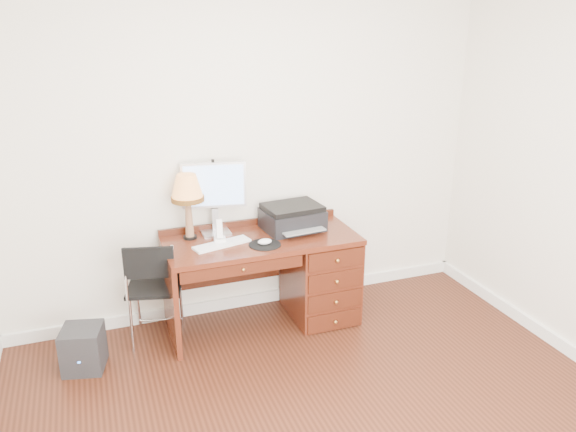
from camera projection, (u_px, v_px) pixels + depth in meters
name	position (u px, v px, depth m)	size (l,w,h in m)	color
room_shell	(296.00, 369.00, 3.91)	(4.00, 4.00, 4.00)	silver
desk	(299.00, 271.00, 4.58)	(1.50, 0.67, 0.75)	#552012
monitor	(213.00, 189.00, 4.35)	(0.50, 0.20, 0.57)	silver
keyboard	(222.00, 244.00, 4.22)	(0.44, 0.13, 0.02)	white
mouse_pad	(265.00, 243.00, 4.22)	(0.24, 0.24, 0.05)	black
printer	(292.00, 217.00, 4.52)	(0.49, 0.40, 0.20)	black
leg_lamp	(187.00, 192.00, 4.23)	(0.25, 0.25, 0.51)	black
phone	(220.00, 236.00, 4.26)	(0.10, 0.10, 0.18)	white
pen_cup	(279.00, 222.00, 4.55)	(0.08, 0.08, 0.10)	black
chair	(155.00, 282.00, 4.17)	(0.48, 0.48, 0.84)	black
equipment_box	(83.00, 348.00, 3.97)	(0.27, 0.27, 0.32)	black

